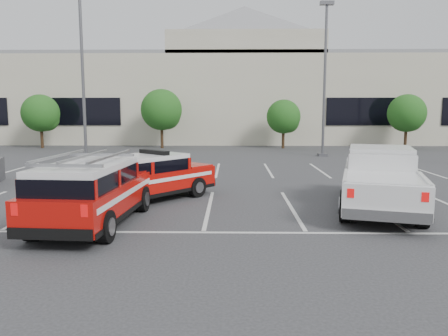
% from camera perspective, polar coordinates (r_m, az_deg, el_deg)
% --- Properties ---
extents(ground, '(120.00, 120.00, 0.00)m').
position_cam_1_polar(ground, '(14.33, -1.99, -5.26)').
color(ground, '#2F2F31').
rests_on(ground, ground).
extents(stall_markings, '(23.00, 15.00, 0.01)m').
position_cam_1_polar(stall_markings, '(18.73, -1.29, -2.15)').
color(stall_markings, silver).
rests_on(stall_markings, ground).
extents(convention_building, '(60.00, 16.99, 13.20)m').
position_cam_1_polar(convention_building, '(45.83, 0.27, 9.59)').
color(convention_building, beige).
rests_on(convention_building, ground).
extents(tree_left, '(3.07, 3.07, 4.42)m').
position_cam_1_polar(tree_left, '(39.24, -22.68, 6.47)').
color(tree_left, '#3F2B19').
rests_on(tree_left, ground).
extents(tree_mid_left, '(3.37, 3.37, 4.85)m').
position_cam_1_polar(tree_mid_left, '(36.43, -8.01, 7.36)').
color(tree_mid_left, '#3F2B19').
rests_on(tree_mid_left, ground).
extents(tree_mid_right, '(2.77, 2.77, 3.99)m').
position_cam_1_polar(tree_mid_right, '(36.26, 7.92, 6.51)').
color(tree_mid_right, '#3F2B19').
rests_on(tree_mid_right, ground).
extents(tree_right, '(3.07, 3.07, 4.42)m').
position_cam_1_polar(tree_right, '(38.75, 22.86, 6.45)').
color(tree_right, '#3F2B19').
rests_on(tree_right, ground).
extents(light_pole_left, '(0.90, 0.60, 10.24)m').
position_cam_1_polar(light_pole_left, '(27.44, -17.96, 11.46)').
color(light_pole_left, '#59595E').
rests_on(light_pole_left, ground).
extents(light_pole_mid, '(0.90, 0.60, 10.24)m').
position_cam_1_polar(light_pole_mid, '(30.66, 13.01, 11.20)').
color(light_pole_mid, '#59595E').
rests_on(light_pole_mid, ground).
extents(fire_chief_suv, '(4.64, 5.04, 1.77)m').
position_cam_1_polar(fire_chief_suv, '(15.50, -10.22, -1.65)').
color(fire_chief_suv, '#B00D08').
rests_on(fire_chief_suv, ground).
extents(white_pickup, '(3.88, 6.77, 1.97)m').
position_cam_1_polar(white_pickup, '(15.02, 19.70, -2.06)').
color(white_pickup, silver).
rests_on(white_pickup, ground).
extents(ladder_suv, '(2.37, 5.25, 2.02)m').
position_cam_1_polar(ladder_suv, '(12.61, -16.83, -3.63)').
color(ladder_suv, '#B00D08').
rests_on(ladder_suv, ground).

